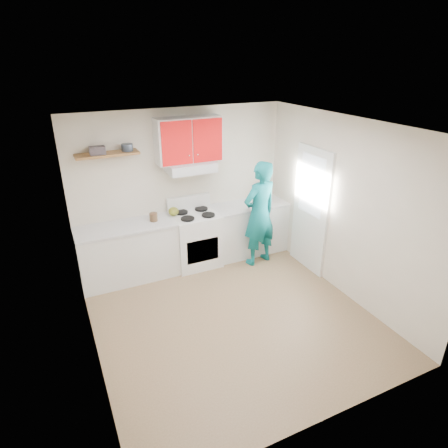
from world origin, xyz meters
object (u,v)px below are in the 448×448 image
stove (196,239)px  person (259,214)px  crock (154,218)px  tin (127,147)px  kettle (173,211)px

stove → person: bearing=-22.0°
crock → person: 1.74m
tin → stove: bearing=-10.5°
stove → tin: tin is taller
kettle → person: 1.42m
tin → crock: size_ratio=1.10×
tin → kettle: size_ratio=1.00×
kettle → crock: bearing=-169.2°
kettle → crock: kettle is taller
stove → crock: size_ratio=6.00×
tin → crock: bearing=-28.8°
crock → person: size_ratio=0.08×
stove → kettle: size_ratio=5.47×
stove → kettle: bearing=161.8°
stove → kettle: kettle is taller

